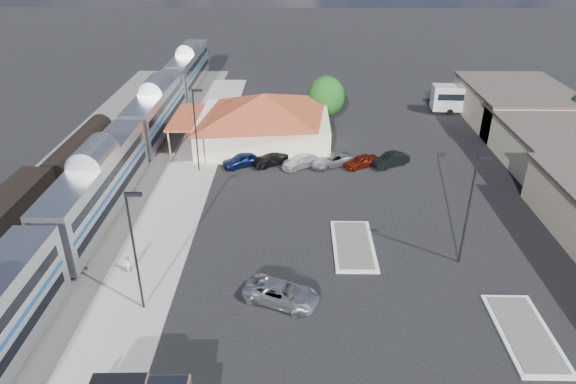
{
  "coord_description": "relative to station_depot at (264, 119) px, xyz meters",
  "views": [
    {
      "loc": [
        -0.72,
        -33.13,
        23.18
      ],
      "look_at": [
        -1.4,
        6.11,
        2.8
      ],
      "focal_mm": 32.0,
      "sensor_mm": 36.0,
      "label": 1
    }
  ],
  "objects": [
    {
      "name": "ground",
      "position": [
        4.56,
        -24.0,
        -3.13
      ],
      "size": [
        280.0,
        280.0,
        0.0
      ],
      "primitive_type": "plane",
      "color": "black",
      "rests_on": "ground"
    },
    {
      "name": "railbed",
      "position": [
        -16.44,
        -16.0,
        -3.07
      ],
      "size": [
        16.0,
        100.0,
        0.12
      ],
      "primitive_type": "cube",
      "color": "#4C4944",
      "rests_on": "ground"
    },
    {
      "name": "platform",
      "position": [
        -7.44,
        -18.0,
        -3.04
      ],
      "size": [
        5.5,
        92.0,
        0.18
      ],
      "primitive_type": "cube",
      "color": "gray",
      "rests_on": "ground"
    },
    {
      "name": "passenger_train",
      "position": [
        -13.44,
        -17.3,
        -0.26
      ],
      "size": [
        3.0,
        104.0,
        5.55
      ],
      "color": "silver",
      "rests_on": "ground"
    },
    {
      "name": "freight_cars",
      "position": [
        -19.44,
        -22.57,
        -1.21
      ],
      "size": [
        2.8,
        46.0,
        4.0
      ],
      "color": "black",
      "rests_on": "ground"
    },
    {
      "name": "station_depot",
      "position": [
        0.0,
        0.0,
        0.0
      ],
      "size": [
        18.35,
        12.24,
        6.2
      ],
      "color": "beige",
      "rests_on": "ground"
    },
    {
      "name": "traffic_island_south",
      "position": [
        8.56,
        -22.0,
        -3.03
      ],
      "size": [
        3.3,
        7.5,
        0.21
      ],
      "color": "silver",
      "rests_on": "ground"
    },
    {
      "name": "traffic_island_north",
      "position": [
        18.56,
        -32.0,
        -3.03
      ],
      "size": [
        3.3,
        7.5,
        0.21
      ],
      "color": "silver",
      "rests_on": "ground"
    },
    {
      "name": "lamp_plat_s",
      "position": [
        -6.34,
        -30.0,
        2.21
      ],
      "size": [
        1.08,
        0.25,
        9.0
      ],
      "color": "black",
      "rests_on": "ground"
    },
    {
      "name": "lamp_plat_n",
      "position": [
        -6.34,
        -8.0,
        2.21
      ],
      "size": [
        1.08,
        0.25,
        9.0
      ],
      "color": "black",
      "rests_on": "ground"
    },
    {
      "name": "lamp_lot",
      "position": [
        16.66,
        -24.0,
        2.21
      ],
      "size": [
        1.08,
        0.25,
        9.0
      ],
      "color": "black",
      "rests_on": "ground"
    },
    {
      "name": "tree_depot",
      "position": [
        7.56,
        6.0,
        0.89
      ],
      "size": [
        4.71,
        4.71,
        6.63
      ],
      "color": "#382314",
      "rests_on": "ground"
    },
    {
      "name": "suv",
      "position": [
        2.92,
        -29.05,
        -2.4
      ],
      "size": [
        5.81,
        4.24,
        1.47
      ],
      "primitive_type": "imported",
      "rotation": [
        0.0,
        0.0,
        1.19
      ],
      "color": "#B0B4B8",
      "rests_on": "ground"
    },
    {
      "name": "coach_bus",
      "position": [
        28.56,
        12.0,
        -0.94
      ],
      "size": [
        11.95,
        3.04,
        3.8
      ],
      "rotation": [
        0.0,
        0.0,
        1.53
      ],
      "color": "white",
      "rests_on": "ground"
    },
    {
      "name": "person_b",
      "position": [
        -8.67,
        -26.11,
        -2.14
      ],
      "size": [
        0.75,
        0.89,
        1.63
      ],
      "primitive_type": "imported",
      "rotation": [
        0.0,
        0.0,
        -1.75
      ],
      "color": "white",
      "rests_on": "platform"
    },
    {
      "name": "parked_car_a",
      "position": [
        -1.96,
        -6.44,
        -2.38
      ],
      "size": [
        4.75,
        3.68,
        1.51
      ],
      "primitive_type": "imported",
      "rotation": [
        0.0,
        0.0,
        -1.08
      ],
      "color": "#0C1840",
      "rests_on": "ground"
    },
    {
      "name": "parked_car_b",
      "position": [
        1.24,
        -6.14,
        -2.41
      ],
      "size": [
        4.57,
        3.53,
        1.45
      ],
      "primitive_type": "imported",
      "rotation": [
        0.0,
        0.0,
        -1.05
      ],
      "color": "black",
      "rests_on": "ground"
    },
    {
      "name": "parked_car_c",
      "position": [
        4.44,
        -6.44,
        -2.45
      ],
      "size": [
        4.99,
        4.24,
        1.37
      ],
      "primitive_type": "imported",
      "rotation": [
        0.0,
        0.0,
        -0.98
      ],
      "color": "silver",
      "rests_on": "ground"
    },
    {
      "name": "parked_car_d",
      "position": [
        7.64,
        -6.14,
        -2.45
      ],
      "size": [
        5.38,
        4.49,
        1.37
      ],
      "primitive_type": "imported",
      "rotation": [
        0.0,
        0.0,
        -1.03
      ],
      "color": "gray",
      "rests_on": "ground"
    },
    {
      "name": "parked_car_e",
      "position": [
        10.84,
        -6.44,
        -2.46
      ],
      "size": [
        4.22,
        3.32,
        1.35
      ],
      "primitive_type": "imported",
      "rotation": [
        0.0,
        0.0,
        -1.06
      ],
      "color": "maroon",
      "rests_on": "ground"
    },
    {
      "name": "parked_car_f",
      "position": [
        14.04,
        -6.14,
        -2.42
      ],
      "size": [
        4.5,
        3.5,
        1.43
      ],
      "primitive_type": "imported",
      "rotation": [
        0.0,
        0.0,
        -1.04
      ],
      "color": "black",
      "rests_on": "ground"
    }
  ]
}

